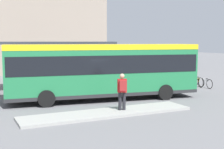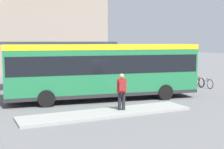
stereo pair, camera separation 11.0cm
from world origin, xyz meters
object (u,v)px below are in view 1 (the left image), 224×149
at_px(bicycle_white, 205,83).
at_px(potted_planter_far_side, 57,83).
at_px(bicycle_orange, 190,80).
at_px(bicycle_yellow, 197,82).
at_px(potted_planter_near_shelter, 104,81).
at_px(pedestrian_waiting, 122,89).
at_px(city_bus, 104,68).

height_order(bicycle_white, potted_planter_far_side, potted_planter_far_side).
height_order(bicycle_orange, potted_planter_far_side, potted_planter_far_side).
height_order(bicycle_yellow, potted_planter_near_shelter, potted_planter_near_shelter).
height_order(pedestrian_waiting, bicycle_white, pedestrian_waiting).
relative_size(bicycle_white, bicycle_orange, 0.96).
bearing_deg(bicycle_white, pedestrian_waiting, 120.35).
xyz_separation_m(bicycle_orange, potted_planter_near_shelter, (-7.35, 0.38, 0.31)).
bearing_deg(potted_planter_far_side, pedestrian_waiting, -78.74).
relative_size(bicycle_orange, potted_planter_near_shelter, 1.33).
height_order(bicycle_white, bicycle_yellow, bicycle_yellow).
bearing_deg(bicycle_orange, potted_planter_near_shelter, 83.93).
bearing_deg(bicycle_orange, bicycle_yellow, 174.67).
distance_m(city_bus, potted_planter_near_shelter, 3.52).
xyz_separation_m(bicycle_white, potted_planter_far_side, (-10.79, 2.23, 0.33)).
bearing_deg(bicycle_yellow, city_bus, 110.74).
bearing_deg(pedestrian_waiting, city_bus, 8.53).
relative_size(city_bus, potted_planter_far_side, 8.86).
xyz_separation_m(pedestrian_waiting, potted_planter_near_shelter, (1.98, 6.53, -0.47)).
bearing_deg(potted_planter_far_side, city_bus, -59.08).
height_order(city_bus, bicycle_yellow, city_bus).
relative_size(pedestrian_waiting, bicycle_orange, 1.03).
bearing_deg(bicycle_white, potted_planter_near_shelter, 79.75).
distance_m(pedestrian_waiting, potted_planter_near_shelter, 6.84).
relative_size(bicycle_white, potted_planter_near_shelter, 1.27).
bearing_deg(city_bus, bicycle_white, 14.54).
relative_size(bicycle_white, potted_planter_far_side, 1.29).
bearing_deg(potted_planter_near_shelter, bicycle_white, -14.80).
height_order(city_bus, pedestrian_waiting, city_bus).
bearing_deg(bicycle_orange, city_bus, 103.44).
bearing_deg(pedestrian_waiting, bicycle_white, -46.22).
distance_m(bicycle_orange, potted_planter_near_shelter, 7.37).
height_order(bicycle_yellow, bicycle_orange, bicycle_yellow).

